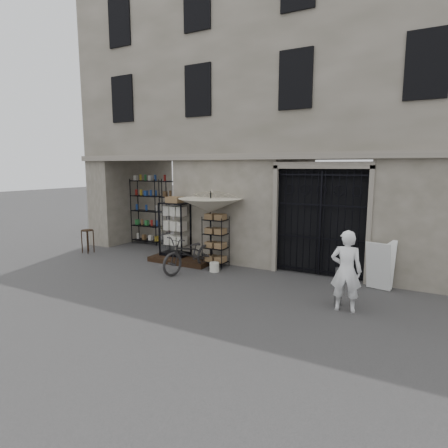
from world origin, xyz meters
The scene contains 15 objects.
ground centered at (0.00, 0.00, 0.00)m, with size 80.00×80.00×0.00m, color black.
main_building centered at (0.00, 4.00, 4.50)m, with size 14.00×4.00×9.00m, color gray.
shop_recess centered at (-4.50, 2.80, 1.50)m, with size 3.00×1.70×3.00m, color black.
shop_shelving centered at (-4.55, 3.30, 1.25)m, with size 2.70×0.50×2.50m, color black.
iron_gate centered at (1.75, 2.28, 1.50)m, with size 2.50×0.21×3.00m.
step_platform centered at (-2.40, 1.55, 0.07)m, with size 2.00×0.90×0.15m, color black.
display_cabinet centered at (-2.75, 1.71, 0.91)m, with size 0.95×0.73×1.83m.
wire_rack centered at (-1.22, 1.64, 0.74)m, with size 0.69×0.51×1.51m.
market_umbrella centered at (-1.36, 1.60, 1.95)m, with size 2.16×2.18×2.71m.
white_bucket centered at (-0.97, 1.13, 0.13)m, with size 0.28×0.28×0.27m, color beige.
bicycle centered at (-1.60, 0.83, 0.00)m, with size 0.69×1.04×1.98m, color black.
wooden_stool centered at (-6.00, 1.06, 0.43)m, with size 0.50×0.50×0.81m.
steel_bollard centered at (2.68, 0.17, 0.41)m, with size 0.15×0.15×0.83m, color #595959.
shopkeeper centered at (2.87, -0.09, 0.00)m, with size 0.62×1.70×0.41m, color white.
easel_sign centered at (3.34, 1.74, 0.61)m, with size 0.66×0.73×1.18m.
Camera 1 is at (4.25, -7.80, 2.98)m, focal length 30.00 mm.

